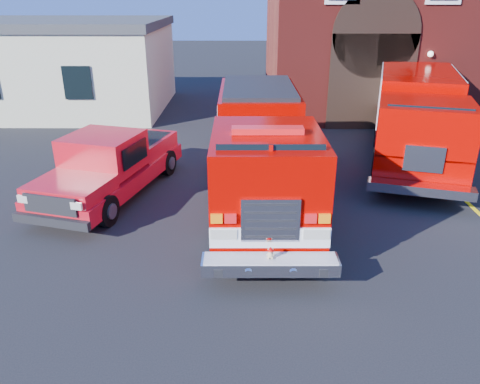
{
  "coord_description": "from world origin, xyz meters",
  "views": [
    {
      "loc": [
        0.07,
        -11.11,
        5.54
      ],
      "look_at": [
        0.0,
        -1.2,
        1.3
      ],
      "focal_mm": 35.0,
      "sensor_mm": 36.0,
      "label": 1
    }
  ],
  "objects_px": {
    "fire_engine": "(261,148)",
    "pickup_truck": "(111,165)",
    "secondary_truck": "(417,115)",
    "fire_station": "(420,20)",
    "side_building": "(63,64)"
  },
  "relations": [
    {
      "from": "fire_station",
      "to": "side_building",
      "type": "distance_m",
      "value": 18.13
    },
    {
      "from": "fire_station",
      "to": "side_building",
      "type": "height_order",
      "value": "fire_station"
    },
    {
      "from": "fire_engine",
      "to": "pickup_truck",
      "type": "bearing_deg",
      "value": 177.81
    },
    {
      "from": "fire_station",
      "to": "pickup_truck",
      "type": "distance_m",
      "value": 18.05
    },
    {
      "from": "side_building",
      "to": "secondary_truck",
      "type": "height_order",
      "value": "side_building"
    },
    {
      "from": "fire_engine",
      "to": "pickup_truck",
      "type": "distance_m",
      "value": 4.41
    },
    {
      "from": "secondary_truck",
      "to": "fire_engine",
      "type": "bearing_deg",
      "value": -147.48
    },
    {
      "from": "side_building",
      "to": "fire_engine",
      "type": "bearing_deg",
      "value": -50.15
    },
    {
      "from": "secondary_truck",
      "to": "pickup_truck",
      "type": "bearing_deg",
      "value": -161.13
    },
    {
      "from": "pickup_truck",
      "to": "secondary_truck",
      "type": "bearing_deg",
      "value": 18.87
    },
    {
      "from": "fire_engine",
      "to": "pickup_truck",
      "type": "xyz_separation_m",
      "value": [
        -4.37,
        0.17,
        -0.59
      ]
    },
    {
      "from": "side_building",
      "to": "pickup_truck",
      "type": "relative_size",
      "value": 1.66
    },
    {
      "from": "side_building",
      "to": "secondary_truck",
      "type": "distance_m",
      "value": 17.12
    },
    {
      "from": "side_building",
      "to": "pickup_truck",
      "type": "bearing_deg",
      "value": -65.27
    },
    {
      "from": "fire_station",
      "to": "pickup_truck",
      "type": "xyz_separation_m",
      "value": [
        -12.78,
        -12.29,
        -3.35
      ]
    }
  ]
}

